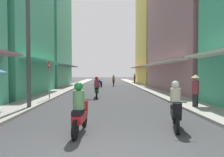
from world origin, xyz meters
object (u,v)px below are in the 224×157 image
Objects in this scene: pedestrian_foreground at (135,79)px; motorbike_maroon at (114,81)px; street_sign_no_entry at (49,75)px; motorbike_red at (80,110)px; motorbike_black at (176,107)px; utility_pole at (28,37)px; motorbike_green at (97,88)px; pedestrian_crossing at (195,90)px; motorbike_blue at (100,83)px.

motorbike_maroon is at bearing -121.05° from pedestrian_foreground.
motorbike_red is at bearing -66.40° from street_sign_no_entry.
utility_pole reaches higher than motorbike_black.
motorbike_green is 6.92m from pedestrian_crossing.
motorbike_blue is 12.49m from street_sign_no_entry.
pedestrian_foreground is 0.64× the size of street_sign_no_entry.
motorbike_green is at bearing 139.82° from pedestrian_crossing.
pedestrian_crossing is 1.04× the size of pedestrian_foreground.
utility_pole is 2.71× the size of street_sign_no_entry.
street_sign_no_entry is at bearing 113.60° from motorbike_red.
motorbike_maroon reaches higher than motorbike_blue.
pedestrian_crossing reaches higher than motorbike_blue.
motorbike_blue is 0.66× the size of street_sign_no_entry.
motorbike_maroon is 1.03× the size of motorbike_black.
motorbike_black is 8.99m from street_sign_no_entry.
street_sign_no_entry is (-8.39, 3.23, 0.73)m from pedestrian_crossing.
pedestrian_crossing is 0.25× the size of utility_pole.
street_sign_no_entry is (-3.02, 6.91, 1.01)m from motorbike_red.
motorbike_maroon is 7.75m from pedestrian_foreground.
pedestrian_foreground reaches higher than motorbike_green.
utility_pole reaches higher than motorbike_blue.
motorbike_green is 10.83m from motorbike_blue.
motorbike_green is 19.80m from pedestrian_foreground.
motorbike_maroon is 20.07m from motorbike_black.
motorbike_green is at bearing 89.40° from motorbike_red.
utility_pole is at bearing -91.87° from street_sign_no_entry.
motorbike_blue is at bearing 90.54° from motorbike_green.
motorbike_maroon is at bearing 93.65° from motorbike_black.
motorbike_blue is at bearing 78.42° from utility_pole.
utility_pole is (-8.95, -23.24, 2.82)m from pedestrian_foreground.
motorbike_maroon and motorbike_red have the same top height.
pedestrian_foreground is 25.06m from utility_pole.
motorbike_black is at bearing -68.54° from motorbike_green.
utility_pole is at bearing 178.85° from pedestrian_crossing.
street_sign_no_entry is at bearing -103.97° from motorbike_blue.
motorbike_maroon is 1.00× the size of motorbike_red.
motorbike_red is 27.70m from pedestrian_foreground.
motorbike_blue is (-1.86, -1.48, -0.20)m from motorbike_maroon.
pedestrian_crossing is (5.29, -4.46, 0.29)m from motorbike_green.
pedestrian_foreground is 22.05m from street_sign_no_entry.
motorbike_green is 12.43m from motorbike_maroon.
motorbike_red is at bearing -102.16° from pedestrian_foreground.
motorbike_red is 6.51m from pedestrian_crossing.
motorbike_blue is 15.76m from utility_pole.
motorbike_black is 26.80m from pedestrian_foreground.
motorbike_red is at bearing -172.38° from motorbike_black.
motorbike_maroon is 14.42m from street_sign_no_entry.
motorbike_maroon is 1.07× the size of pedestrian_foreground.
street_sign_no_entry is (-3.00, -12.06, 1.21)m from motorbike_blue.
motorbike_green and motorbike_maroon have the same top height.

